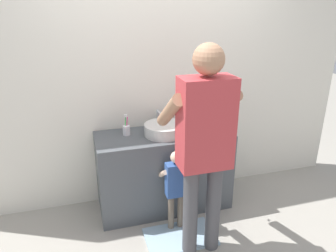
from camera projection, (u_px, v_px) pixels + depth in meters
name	position (u px, v px, depth m)	size (l,w,h in m)	color
ground_plane	(172.00, 221.00, 3.19)	(14.00, 14.00, 0.00)	#9E998E
back_wall	(155.00, 75.00, 3.26)	(4.40, 0.08, 2.70)	silver
vanity_cabinet	(164.00, 171.00, 3.31)	(1.35, 0.54, 0.83)	#4C5156
sink_basin	(164.00, 129.00, 3.13)	(0.39, 0.39, 0.11)	silver
faucet	(158.00, 119.00, 3.33)	(0.18, 0.14, 0.18)	#B7BABF
toothbrush_cup	(126.00, 130.00, 3.12)	(0.07, 0.07, 0.21)	silver
bath_mat	(180.00, 236.00, 2.96)	(0.64, 0.40, 0.02)	#99B7CC
child_toddler	(176.00, 184.00, 2.93)	(0.25, 0.25, 0.82)	#6B5B4C
adult_parent	(204.00, 137.00, 2.47)	(0.55, 0.58, 1.79)	#47474C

